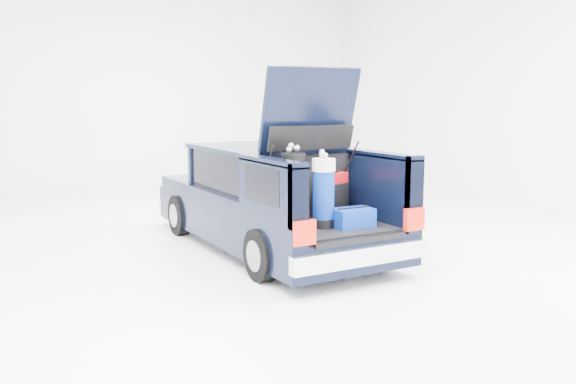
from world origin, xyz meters
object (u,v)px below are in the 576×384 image
red_suitcase (333,196)px  black_golf_bag (293,190)px  car (267,200)px  blue_duffel (353,218)px  blue_golf_bag (324,192)px

red_suitcase → black_golf_bag: black_golf_bag is taller
car → black_golf_bag: (-0.40, -1.44, 0.37)m
red_suitcase → blue_duffel: bearing=-119.1°
car → red_suitcase: size_ratio=7.60×
car → black_golf_bag: bearing=-105.5°
black_golf_bag → red_suitcase: bearing=13.7°
red_suitcase → black_golf_bag: bearing=172.4°
red_suitcase → blue_golf_bag: blue_golf_bag is taller
car → blue_duffel: size_ratio=9.73×
black_golf_bag → blue_duffel: (0.59, -0.37, -0.33)m
car → blue_duffel: car is taller
black_golf_bag → blue_golf_bag: size_ratio=1.06×
car → black_golf_bag: 1.54m
blue_golf_bag → blue_duffel: size_ratio=1.92×
black_golf_bag → blue_duffel: 0.77m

